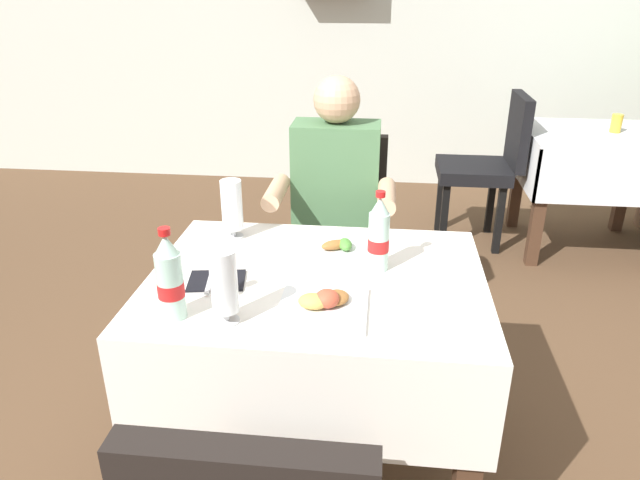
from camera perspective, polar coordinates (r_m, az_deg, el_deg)
main_dining_table at (r=1.91m, az=-0.34°, el=-8.41°), size 1.05×0.82×0.76m
chair_far_diner_seat at (r=2.63m, az=1.69°, el=0.58°), size 0.44×0.50×0.97m
seated_diner_far at (r=2.47m, az=1.42°, el=2.92°), size 0.50×0.46×1.26m
plate_near_camera at (r=1.64m, az=0.36°, el=-6.28°), size 0.25×0.25×0.06m
plate_far_diner at (r=1.97m, az=2.10°, el=-0.98°), size 0.22×0.22×0.05m
beer_glass_left at (r=1.56m, az=-9.34°, el=-4.50°), size 0.07×0.07×0.21m
beer_glass_middle at (r=2.08m, az=-8.59°, el=3.01°), size 0.07×0.07×0.21m
cola_bottle_primary at (r=1.61m, az=-14.46°, el=-3.75°), size 0.07×0.07×0.26m
cola_bottle_secondary at (r=1.83m, az=5.76°, el=0.39°), size 0.07×0.07×0.26m
napkin_cutlery_set at (r=1.82m, az=-10.06°, el=-3.90°), size 0.19×0.20×0.01m
background_dining_table at (r=4.02m, az=24.94°, el=6.75°), size 0.83×0.74×0.76m
background_chair_left at (r=3.86m, az=16.14°, el=7.43°), size 0.50×0.44×0.97m
background_table_tumbler at (r=3.99m, az=26.98°, el=10.13°), size 0.06×0.06×0.11m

